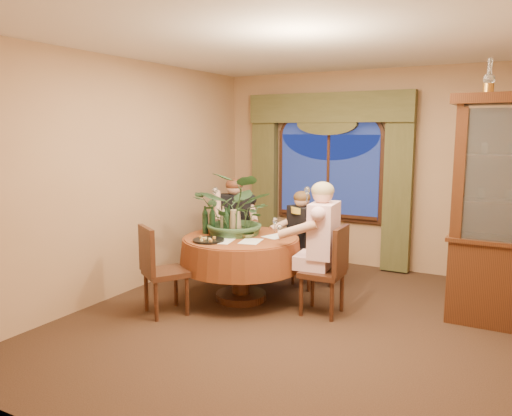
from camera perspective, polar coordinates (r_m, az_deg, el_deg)
The scene contains 33 objects.
floor at distance 5.29m, azimuth 4.71°, elevation -12.92°, with size 5.00×5.00×0.00m, color black.
wall_back at distance 7.29m, azimuth 12.92°, elevation 4.24°, with size 4.50×4.50×0.00m, color #A17A55.
ceiling at distance 4.98m, azimuth 5.14°, elevation 18.52°, with size 5.00×5.00×0.00m, color white.
window at distance 7.42m, azimuth 8.27°, elevation 3.67°, with size 1.62×0.10×1.32m, color navy, non-canonical shape.
arched_transom at distance 7.39m, azimuth 8.41°, elevation 9.70°, with size 1.60×0.06×0.44m, color navy, non-canonical shape.
drapery_left at distance 7.81m, azimuth 1.02°, elevation 3.13°, with size 0.38×0.14×2.32m, color #414120.
drapery_right at distance 7.09m, azimuth 15.93°, elevation 2.21°, with size 0.38×0.14×2.32m, color #414120.
swag_valance at distance 7.32m, azimuth 8.22°, elevation 11.28°, with size 2.45×0.16×0.42m, color #414120, non-canonical shape.
dining_table at distance 5.84m, azimuth -1.73°, elevation -6.90°, with size 1.42×1.42×0.75m, color maroon.
oil_lamp_left at distance 5.51m, azimuth 25.11°, elevation 13.50°, with size 0.11×0.11×0.34m, color #A5722D, non-canonical shape.
chair_right at distance 5.42m, azimuth 7.57°, elevation -7.09°, with size 0.42×0.42×0.96m, color black.
chair_back_right at distance 6.35m, azimuth 6.41°, elevation -4.67°, with size 0.42×0.42×0.96m, color black.
chair_back at distance 6.72m, azimuth -1.84°, elevation -3.87°, with size 0.42×0.42×0.96m, color black.
chair_front_left at distance 5.47m, azimuth -10.28°, elevation -7.00°, with size 0.42×0.42×0.96m, color black.
person_pink at distance 5.44m, azimuth 7.72°, elevation -4.47°, with size 0.51×0.47×1.43m, color beige, non-canonical shape.
person_back at distance 6.69m, azimuth -2.48°, elevation -2.28°, with size 0.48×0.44×1.34m, color black, non-canonical shape.
person_scarf at distance 6.25m, azimuth 5.34°, elevation -3.60°, with size 0.44×0.40×1.23m, color black, non-canonical shape.
stoneware_vase at distance 5.87m, azimuth -2.38°, elevation -1.60°, with size 0.15×0.15×0.29m, color tan, non-canonical shape.
centerpiece_plant at distance 5.81m, azimuth -2.04°, elevation 3.06°, with size 0.98×1.09×0.85m, color #30502E.
olive_bowl at distance 5.68m, azimuth -1.02°, elevation -3.18°, with size 0.16×0.16×0.05m, color #4B5126.
cheese_platter at distance 5.53m, azimuth -5.44°, elevation -3.70°, with size 0.35×0.35×0.02m, color black.
wine_bottle_0 at distance 5.78m, azimuth -3.43°, elevation -1.57°, with size 0.07×0.07×0.33m, color black.
wine_bottle_1 at distance 5.98m, azimuth -3.11°, elevation -1.21°, with size 0.07×0.07×0.33m, color black.
wine_bottle_2 at distance 6.00m, azimuth -5.09°, elevation -1.20°, with size 0.07×0.07×0.33m, color tan.
wine_bottle_3 at distance 5.88m, azimuth -3.77°, elevation -1.41°, with size 0.07×0.07×0.33m, color tan.
wine_bottle_4 at distance 5.87m, azimuth -5.01°, elevation -1.44°, with size 0.07×0.07×0.33m, color black.
wine_bottle_5 at distance 5.93m, azimuth -5.83°, elevation -1.35°, with size 0.07×0.07×0.33m, color black.
tasting_paper_0 at distance 5.50m, azimuth -0.59°, elevation -3.82°, with size 0.21×0.30×0.00m, color white.
tasting_paper_1 at distance 5.76m, azimuth 2.35°, elevation -3.23°, with size 0.21×0.30×0.00m, color white.
tasting_paper_2 at distance 5.52m, azimuth -3.82°, elevation -3.78°, with size 0.21×0.30×0.00m, color white.
wine_glass_person_pink at distance 5.56m, azimuth 2.69°, elevation -2.79°, with size 0.07×0.07×0.18m, color silver, non-canonical shape.
wine_glass_person_back at distance 6.19m, azimuth -2.15°, elevation -1.57°, with size 0.07×0.07×0.18m, color silver, non-canonical shape.
wine_glass_person_scarf at distance 5.97m, azimuth 2.18°, elevation -1.95°, with size 0.07×0.07×0.18m, color silver, non-canonical shape.
Camera 1 is at (1.98, -4.50, 1.97)m, focal length 35.00 mm.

